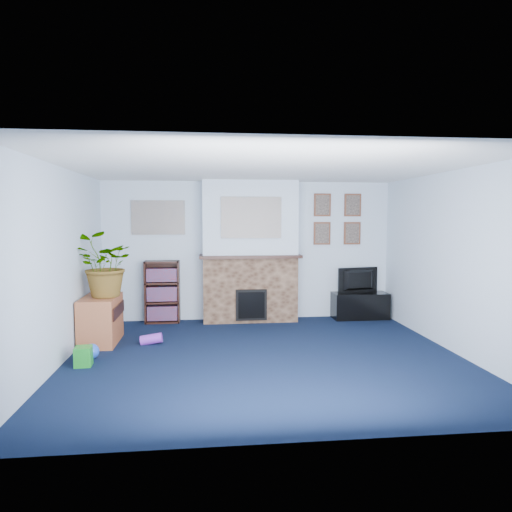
{
  "coord_description": "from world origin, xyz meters",
  "views": [
    {
      "loc": [
        -0.74,
        -5.67,
        1.78
      ],
      "look_at": [
        -0.04,
        0.76,
        1.23
      ],
      "focal_mm": 32.0,
      "sensor_mm": 36.0,
      "label": 1
    }
  ],
  "objects": [
    {
      "name": "mantel_teddy",
      "position": [
        -0.58,
        2.0,
        1.22
      ],
      "size": [
        0.13,
        0.13,
        0.13
      ],
      "primitive_type": "sphere",
      "color": "slate",
      "rests_on": "chimney_breast"
    },
    {
      "name": "portrait_bl",
      "position": [
        1.3,
        2.23,
        1.5
      ],
      "size": [
        0.3,
        0.03,
        0.4
      ],
      "primitive_type": "cube",
      "color": "brown",
      "rests_on": "wall_back"
    },
    {
      "name": "portrait_tl",
      "position": [
        1.3,
        2.23,
        2.0
      ],
      "size": [
        0.3,
        0.03,
        0.4
      ],
      "primitive_type": "cube",
      "color": "brown",
      "rests_on": "wall_back"
    },
    {
      "name": "green_crate",
      "position": [
        -2.3,
        1.0,
        0.14
      ],
      "size": [
        0.38,
        0.32,
        0.28
      ],
      "primitive_type": "cube",
      "rotation": [
        0.0,
        0.0,
        -0.11
      ],
      "color": "#198C26",
      "rests_on": "ground"
    },
    {
      "name": "mantel_can",
      "position": [
        0.64,
        2.0,
        1.21
      ],
      "size": [
        0.06,
        0.06,
        0.11
      ],
      "primitive_type": "cylinder",
      "color": "#198C26",
      "rests_on": "chimney_breast"
    },
    {
      "name": "mantel_clock",
      "position": [
        -0.06,
        2.0,
        1.22
      ],
      "size": [
        0.09,
        0.06,
        0.13
      ],
      "primitive_type": "cube",
      "color": "gold",
      "rests_on": "chimney_breast"
    },
    {
      "name": "collage_main",
      "position": [
        0.0,
        1.84,
        1.78
      ],
      "size": [
        1.0,
        0.03,
        0.68
      ],
      "primitive_type": "cube",
      "color": "gray",
      "rests_on": "chimney_breast"
    },
    {
      "name": "ceiling",
      "position": [
        0.0,
        0.0,
        2.4
      ],
      "size": [
        5.0,
        4.5,
        0.01
      ],
      "primitive_type": "cube",
      "color": "white",
      "rests_on": "wall_back"
    },
    {
      "name": "television",
      "position": [
        1.95,
        2.05,
        0.68
      ],
      "size": [
        0.77,
        0.25,
        0.44
      ],
      "primitive_type": "imported",
      "rotation": [
        0.0,
        0.0,
        3.34
      ],
      "color": "black",
      "rests_on": "tv_stand"
    },
    {
      "name": "sideboard",
      "position": [
        -2.24,
        0.9,
        0.35
      ],
      "size": [
        0.47,
        0.85,
        0.66
      ],
      "primitive_type": "cube",
      "color": "#9E5432",
      "rests_on": "ground"
    },
    {
      "name": "toy_block",
      "position": [
        -2.22,
        -0.13,
        0.11
      ],
      "size": [
        0.21,
        0.21,
        0.24
      ],
      "primitive_type": "cube",
      "rotation": [
        0.0,
        0.0,
        0.07
      ],
      "color": "#198C26",
      "rests_on": "ground"
    },
    {
      "name": "floor",
      "position": [
        0.0,
        0.0,
        0.0
      ],
      "size": [
        5.0,
        4.5,
        0.01
      ],
      "primitive_type": "cube",
      "color": "black",
      "rests_on": "ground"
    },
    {
      "name": "wall_front",
      "position": [
        0.0,
        -2.25,
        1.2
      ],
      "size": [
        5.0,
        0.04,
        2.4
      ],
      "primitive_type": "cube",
      "color": "silver",
      "rests_on": "ground"
    },
    {
      "name": "wall_left",
      "position": [
        -2.5,
        0.0,
        1.2
      ],
      "size": [
        0.04,
        4.5,
        2.4
      ],
      "primitive_type": "cube",
      "color": "silver",
      "rests_on": "ground"
    },
    {
      "name": "potted_plant",
      "position": [
        -2.19,
        0.85,
        1.12
      ],
      "size": [
        1.01,
        0.94,
        0.91
      ],
      "primitive_type": "imported",
      "rotation": [
        0.0,
        0.0,
        3.47
      ],
      "color": "#26661E",
      "rests_on": "sideboard"
    },
    {
      "name": "portrait_tr",
      "position": [
        1.85,
        2.23,
        2.0
      ],
      "size": [
        0.3,
        0.03,
        0.4
      ],
      "primitive_type": "cube",
      "color": "brown",
      "rests_on": "wall_back"
    },
    {
      "name": "mantel_candle",
      "position": [
        0.24,
        2.0,
        1.23
      ],
      "size": [
        0.05,
        0.05,
        0.16
      ],
      "primitive_type": "cylinder",
      "color": "#B2BFC6",
      "rests_on": "chimney_breast"
    },
    {
      "name": "tv_stand",
      "position": [
        1.95,
        2.03,
        0.23
      ],
      "size": [
        0.96,
        0.41,
        0.46
      ],
      "primitive_type": "cube",
      "color": "black",
      "rests_on": "ground"
    },
    {
      "name": "toy_ball",
      "position": [
        -2.19,
        0.15,
        0.09
      ],
      "size": [
        0.19,
        0.19,
        0.19
      ],
      "primitive_type": "sphere",
      "color": "blue",
      "rests_on": "ground"
    },
    {
      "name": "portrait_br",
      "position": [
        1.85,
        2.23,
        1.5
      ],
      "size": [
        0.3,
        0.03,
        0.4
      ],
      "primitive_type": "cube",
      "color": "brown",
      "rests_on": "wall_back"
    },
    {
      "name": "toy_tube",
      "position": [
        -1.52,
        0.75,
        0.07
      ],
      "size": [
        0.32,
        0.14,
        0.18
      ],
      "primitive_type": "cylinder",
      "rotation": [
        0.0,
        1.43,
        0.0
      ],
      "color": "purple",
      "rests_on": "ground"
    },
    {
      "name": "chimney_breast",
      "position": [
        0.0,
        2.05,
        1.18
      ],
      "size": [
        1.72,
        0.5,
        2.4
      ],
      "color": "brown",
      "rests_on": "ground"
    },
    {
      "name": "wall_back",
      "position": [
        0.0,
        2.25,
        1.2
      ],
      "size": [
        5.0,
        0.04,
        2.4
      ],
      "primitive_type": "cube",
      "color": "silver",
      "rests_on": "ground"
    },
    {
      "name": "wall_right",
      "position": [
        2.5,
        0.0,
        1.2
      ],
      "size": [
        0.04,
        4.5,
        2.4
      ],
      "primitive_type": "cube",
      "color": "silver",
      "rests_on": "ground"
    },
    {
      "name": "bookshelf",
      "position": [
        -1.49,
        2.11,
        0.5
      ],
      "size": [
        0.58,
        0.28,
        1.05
      ],
      "color": "black",
      "rests_on": "ground"
    },
    {
      "name": "collage_left",
      "position": [
        -1.55,
        2.23,
        1.78
      ],
      "size": [
        0.9,
        0.03,
        0.58
      ],
      "primitive_type": "cube",
      "color": "gray",
      "rests_on": "wall_back"
    }
  ]
}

